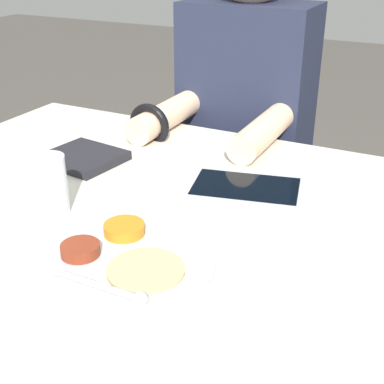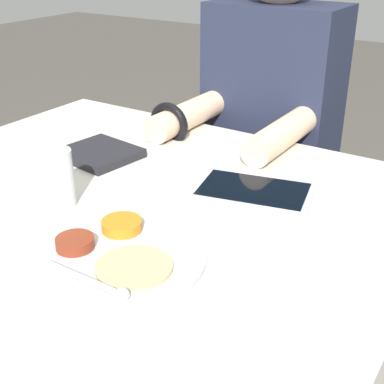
{
  "view_description": "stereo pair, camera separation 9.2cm",
  "coord_description": "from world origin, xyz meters",
  "px_view_note": "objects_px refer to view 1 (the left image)",
  "views": [
    {
      "loc": [
        0.54,
        -0.74,
        1.19
      ],
      "look_at": [
        0.16,
        0.01,
        0.79
      ],
      "focal_mm": 50.0,
      "sensor_mm": 36.0,
      "label": 1
    },
    {
      "loc": [
        0.62,
        -0.69,
        1.19
      ],
      "look_at": [
        0.16,
        0.01,
        0.79
      ],
      "focal_mm": 50.0,
      "sensor_mm": 36.0,
      "label": 2
    }
  ],
  "objects_px": {
    "person_diner": "(242,164)",
    "drinking_glass": "(50,185)",
    "red_notebook": "(84,158)",
    "thali_tray": "(122,259)",
    "tablet_device": "(246,188)"
  },
  "relations": [
    {
      "from": "person_diner",
      "to": "drinking_glass",
      "type": "bearing_deg",
      "value": -97.4
    },
    {
      "from": "red_notebook",
      "to": "drinking_glass",
      "type": "distance_m",
      "value": 0.24
    },
    {
      "from": "thali_tray",
      "to": "red_notebook",
      "type": "height_order",
      "value": "thali_tray"
    },
    {
      "from": "thali_tray",
      "to": "red_notebook",
      "type": "relative_size",
      "value": 1.63
    },
    {
      "from": "thali_tray",
      "to": "red_notebook",
      "type": "distance_m",
      "value": 0.43
    },
    {
      "from": "person_diner",
      "to": "drinking_glass",
      "type": "relative_size",
      "value": 10.92
    },
    {
      "from": "thali_tray",
      "to": "person_diner",
      "type": "xyz_separation_m",
      "value": [
        -0.11,
        0.81,
        -0.17
      ]
    },
    {
      "from": "tablet_device",
      "to": "person_diner",
      "type": "xyz_separation_m",
      "value": [
        -0.19,
        0.47,
        -0.16
      ]
    },
    {
      "from": "red_notebook",
      "to": "tablet_device",
      "type": "bearing_deg",
      "value": 4.09
    },
    {
      "from": "drinking_glass",
      "to": "person_diner",
      "type": "bearing_deg",
      "value": 82.6
    },
    {
      "from": "drinking_glass",
      "to": "tablet_device",
      "type": "bearing_deg",
      "value": 40.93
    },
    {
      "from": "thali_tray",
      "to": "drinking_glass",
      "type": "xyz_separation_m",
      "value": [
        -0.21,
        0.09,
        0.05
      ]
    },
    {
      "from": "red_notebook",
      "to": "tablet_device",
      "type": "distance_m",
      "value": 0.38
    },
    {
      "from": "red_notebook",
      "to": "tablet_device",
      "type": "height_order",
      "value": "red_notebook"
    },
    {
      "from": "red_notebook",
      "to": "person_diner",
      "type": "height_order",
      "value": "person_diner"
    }
  ]
}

